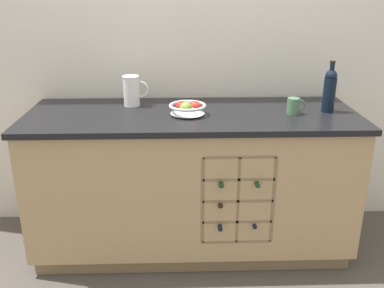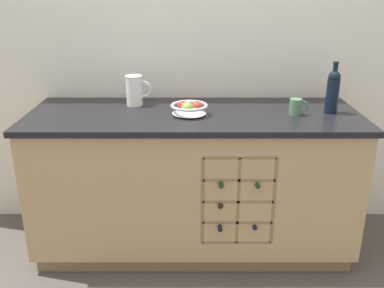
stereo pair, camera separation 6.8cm
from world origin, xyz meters
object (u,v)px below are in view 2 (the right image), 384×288
(white_pitcher, at_px, (133,90))
(standing_wine_bottle, at_px, (331,90))
(ceramic_mug, at_px, (294,107))
(fruit_bowl, at_px, (187,108))

(white_pitcher, height_order, standing_wine_bottle, standing_wine_bottle)
(white_pitcher, relative_size, ceramic_mug, 1.71)
(fruit_bowl, xyz_separation_m, ceramic_mug, (0.64, -0.00, 0.01))
(fruit_bowl, xyz_separation_m, white_pitcher, (-0.35, 0.22, 0.06))
(fruit_bowl, height_order, standing_wine_bottle, standing_wine_bottle)
(ceramic_mug, bearing_deg, fruit_bowl, 179.70)
(white_pitcher, relative_size, standing_wine_bottle, 0.62)
(standing_wine_bottle, bearing_deg, ceramic_mug, -168.82)
(ceramic_mug, height_order, standing_wine_bottle, standing_wine_bottle)
(fruit_bowl, xyz_separation_m, standing_wine_bottle, (0.86, 0.04, 0.10))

